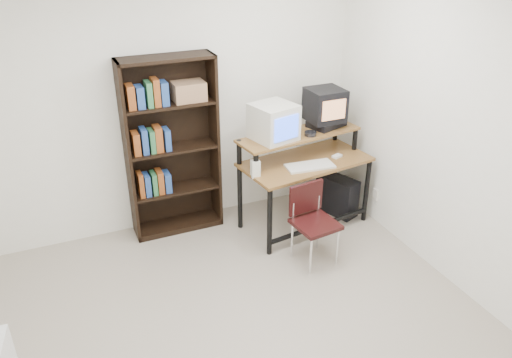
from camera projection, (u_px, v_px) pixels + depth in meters
name	position (u px, v px, depth m)	size (l,w,h in m)	color
floor	(242.00, 347.00, 3.76)	(4.00, 4.00, 0.01)	#AA9F8D
back_wall	(163.00, 104.00, 4.81)	(4.00, 0.01, 2.60)	white
right_wall	(478.00, 146.00, 3.88)	(0.01, 4.00, 2.60)	white
computer_desk	(304.00, 163.00, 5.03)	(1.36, 0.81, 0.98)	brown
crt_monitor	(274.00, 123.00, 4.78)	(0.46, 0.46, 0.36)	silver
vcr	(326.00, 124.00, 5.15)	(0.36, 0.26, 0.08)	black
crt_tv	(325.00, 105.00, 5.05)	(0.35, 0.35, 0.33)	black
cd_spindle	(310.00, 134.00, 4.92)	(0.12, 0.12, 0.05)	#26262B
keyboard	(310.00, 167.00, 4.86)	(0.47, 0.21, 0.04)	silver
mousepad	(338.00, 158.00, 5.06)	(0.22, 0.18, 0.01)	black
mouse	(337.00, 157.00, 5.06)	(0.10, 0.06, 0.03)	white
desk_speaker	(255.00, 169.00, 4.66)	(0.08, 0.07, 0.17)	silver
pc_tower	(337.00, 195.00, 5.44)	(0.20, 0.45, 0.42)	black
school_chair	(312.00, 216.00, 4.58)	(0.41, 0.41, 0.74)	black
bookshelf	(171.00, 145.00, 4.87)	(0.90, 0.30, 1.79)	black
wall_outlet	(375.00, 194.00, 5.27)	(0.02, 0.08, 0.12)	beige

